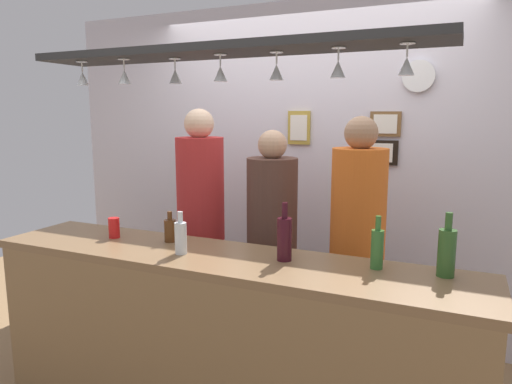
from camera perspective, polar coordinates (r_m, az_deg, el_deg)
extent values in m
cube|color=silver|center=(3.73, 6.31, 2.70)|extent=(4.40, 0.06, 2.60)
cube|color=brown|center=(2.48, -4.30, -8.29)|extent=(2.70, 0.55, 0.04)
cube|color=olive|center=(2.49, -7.15, -21.02)|extent=(2.65, 0.04, 0.96)
cube|color=black|center=(2.43, -4.05, 17.02)|extent=(2.20, 0.36, 0.04)
cylinder|color=silver|center=(2.89, -20.67, 14.77)|extent=(0.06, 0.06, 0.00)
cylinder|color=silver|center=(2.88, -20.64, 14.23)|extent=(0.01, 0.01, 0.05)
cone|color=silver|center=(2.88, -20.56, 12.94)|extent=(0.07, 0.07, 0.08)
cylinder|color=silver|center=(2.69, -15.98, 15.43)|extent=(0.06, 0.06, 0.00)
cylinder|color=silver|center=(2.69, -15.95, 14.85)|extent=(0.01, 0.01, 0.05)
cone|color=silver|center=(2.69, -15.89, 13.47)|extent=(0.07, 0.07, 0.08)
cylinder|color=silver|center=(2.61, -9.97, 15.85)|extent=(0.06, 0.06, 0.00)
cylinder|color=silver|center=(2.60, -9.95, 15.25)|extent=(0.01, 0.01, 0.05)
cone|color=silver|center=(2.60, -9.91, 13.83)|extent=(0.07, 0.07, 0.08)
cylinder|color=silver|center=(2.41, -4.43, 16.50)|extent=(0.06, 0.06, 0.00)
cylinder|color=silver|center=(2.40, -4.42, 15.85)|extent=(0.01, 0.01, 0.05)
cone|color=silver|center=(2.40, -4.40, 14.31)|extent=(0.07, 0.07, 0.08)
cylinder|color=silver|center=(2.31, 2.56, 16.81)|extent=(0.06, 0.06, 0.00)
cylinder|color=silver|center=(2.31, 2.55, 16.13)|extent=(0.01, 0.01, 0.05)
cone|color=silver|center=(2.30, 2.54, 14.53)|extent=(0.07, 0.07, 0.08)
cylinder|color=silver|center=(2.20, 10.14, 17.07)|extent=(0.06, 0.06, 0.00)
cylinder|color=silver|center=(2.19, 10.11, 16.35)|extent=(0.01, 0.01, 0.05)
cone|color=silver|center=(2.18, 10.06, 14.66)|extent=(0.07, 0.07, 0.08)
cylinder|color=silver|center=(2.13, 18.17, 16.98)|extent=(0.06, 0.06, 0.00)
cylinder|color=silver|center=(2.13, 18.13, 16.25)|extent=(0.01, 0.01, 0.05)
cone|color=silver|center=(2.12, 18.04, 14.51)|extent=(0.07, 0.07, 0.08)
cube|color=#2D334C|center=(3.54, -6.60, -12.37)|extent=(0.17, 0.18, 0.85)
cylinder|color=red|center=(3.33, -6.86, 0.37)|extent=(0.34, 0.34, 0.74)
sphere|color=beige|center=(3.29, -7.02, 8.35)|extent=(0.21, 0.21, 0.21)
cube|color=#2D334C|center=(3.32, 1.91, -14.44)|extent=(0.17, 0.18, 0.78)
cylinder|color=brown|center=(3.10, 1.99, -2.03)|extent=(0.34, 0.34, 0.68)
sphere|color=tan|center=(3.04, 2.03, 5.85)|extent=(0.19, 0.19, 0.19)
cube|color=#2D334C|center=(3.16, 11.98, -15.53)|extent=(0.17, 0.18, 0.82)
cylinder|color=orange|center=(2.92, 12.50, -1.73)|extent=(0.34, 0.34, 0.72)
sphere|color=#9E7556|center=(2.87, 12.83, 7.10)|extent=(0.20, 0.20, 0.20)
cylinder|color=#380F19|center=(2.36, 3.52, -5.84)|extent=(0.08, 0.08, 0.22)
cylinder|color=#380F19|center=(2.33, 3.56, -2.28)|extent=(0.03, 0.03, 0.08)
cylinder|color=#512D14|center=(2.76, -10.53, -4.71)|extent=(0.07, 0.07, 0.13)
cylinder|color=#512D14|center=(2.74, -10.59, -2.89)|extent=(0.03, 0.03, 0.05)
cylinder|color=silver|center=(2.51, -9.25, -5.64)|extent=(0.06, 0.06, 0.17)
cylinder|color=silver|center=(2.48, -9.32, -3.08)|extent=(0.03, 0.03, 0.06)
cylinder|color=#2D5623|center=(2.30, 22.42, -6.98)|extent=(0.08, 0.08, 0.22)
cylinder|color=#2D5623|center=(2.27, 22.66, -3.33)|extent=(0.03, 0.03, 0.08)
cylinder|color=#336B2D|center=(2.31, 14.69, -6.86)|extent=(0.06, 0.06, 0.19)
cylinder|color=#336B2D|center=(2.28, 14.82, -3.73)|extent=(0.03, 0.03, 0.07)
cylinder|color=red|center=(2.93, -17.08, -4.23)|extent=(0.07, 0.07, 0.12)
cube|color=brown|center=(3.52, 15.65, 8.07)|extent=(0.22, 0.02, 0.18)
cube|color=white|center=(3.51, 15.62, 8.07)|extent=(0.17, 0.01, 0.14)
cube|color=#B29338|center=(3.68, 5.33, 7.89)|extent=(0.18, 0.02, 0.26)
cube|color=white|center=(3.67, 5.26, 7.89)|extent=(0.14, 0.01, 0.20)
cube|color=black|center=(3.54, 14.67, 4.74)|extent=(0.30, 0.02, 0.18)
cube|color=white|center=(3.53, 14.64, 4.73)|extent=(0.23, 0.01, 0.14)
cylinder|color=white|center=(3.50, 19.39, 13.32)|extent=(0.22, 0.03, 0.22)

